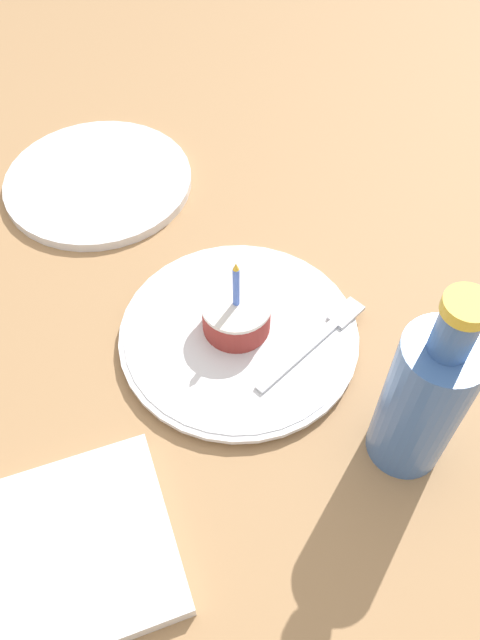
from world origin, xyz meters
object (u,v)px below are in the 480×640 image
(bottle, at_px, (424,399))
(marble_board, at_px, (38,563))
(plate, at_px, (240,334))
(fork, at_px, (318,338))
(side_plate, at_px, (98,181))
(cake_slice, at_px, (239,314))

(bottle, bearing_deg, marble_board, -0.61)
(plate, distance_m, fork, 0.09)
(fork, distance_m, bottle, 0.17)
(plate, height_order, side_plate, plate)
(fork, distance_m, marble_board, 0.38)
(cake_slice, distance_m, bottle, 0.24)
(plate, bearing_deg, marble_board, 34.82)
(fork, bearing_deg, plate, -26.91)
(bottle, height_order, marble_board, bottle)
(side_plate, bearing_deg, plate, 107.16)
(bottle, relative_size, side_plate, 0.90)
(fork, bearing_deg, cake_slice, -32.12)
(fork, xyz_separation_m, bottle, (-0.03, 0.15, 0.08))
(plate, xyz_separation_m, side_plate, (0.10, -0.33, -0.00))
(cake_slice, distance_m, fork, 0.10)
(plate, relative_size, marble_board, 1.12)
(marble_board, bearing_deg, plate, -145.18)
(fork, bearing_deg, side_plate, -63.70)
(plate, bearing_deg, bottle, 121.57)
(bottle, distance_m, side_plate, 0.58)
(plate, relative_size, fork, 1.72)
(plate, height_order, fork, fork)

